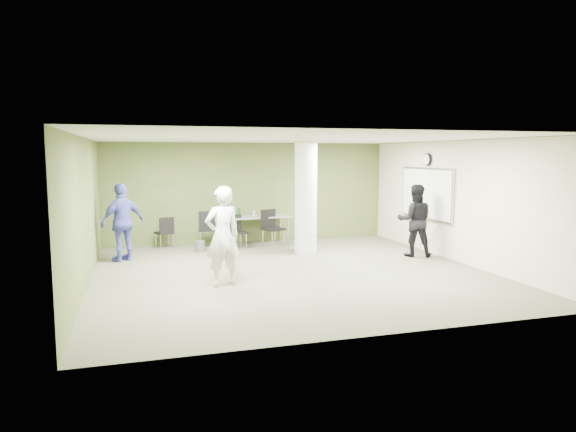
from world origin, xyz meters
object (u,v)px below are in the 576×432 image
object	(u,v)px
man_black	(415,220)
man_blue	(123,222)
chair_back_left	(165,230)
woman_white	(222,236)
folding_table	(259,218)

from	to	relation	value
man_black	man_blue	xyz separation A→B (m)	(-6.80, 1.42, 0.03)
chair_back_left	man_black	distance (m)	6.42
chair_back_left	man_black	size ratio (longest dim) A/B	0.48
chair_back_left	man_blue	world-z (taller)	man_blue
woman_white	man_black	bearing A→B (deg)	-178.13
chair_back_left	woman_white	world-z (taller)	woman_white
folding_table	man_black	size ratio (longest dim) A/B	0.97
folding_table	woman_white	size ratio (longest dim) A/B	0.91
woman_white	man_blue	distance (m)	3.47
chair_back_left	man_blue	bearing A→B (deg)	34.24
woman_white	man_blue	size ratio (longest dim) A/B	1.04
woman_white	man_black	distance (m)	5.17
folding_table	man_black	world-z (taller)	man_black
folding_table	chair_back_left	distance (m)	2.53
folding_table	woman_white	bearing A→B (deg)	-116.93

